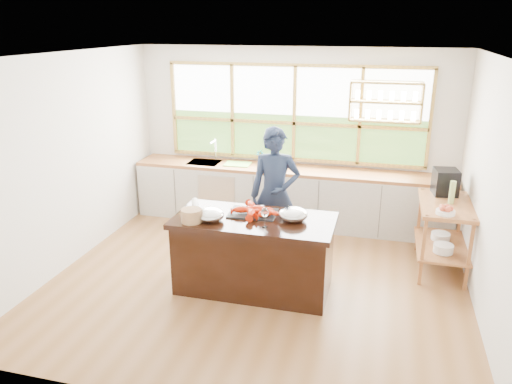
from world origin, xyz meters
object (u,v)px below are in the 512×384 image
(cook, at_px, (275,195))
(wicker_basket, at_px, (192,216))
(island, at_px, (254,253))
(espresso_machine, at_px, (445,182))

(cook, bearing_deg, wicker_basket, -130.86)
(island, distance_m, espresso_machine, 2.70)
(island, relative_size, espresso_machine, 5.53)
(cook, relative_size, wicker_basket, 7.57)
(espresso_machine, xyz_separation_m, wicker_basket, (-2.84, -1.74, -0.09))
(island, bearing_deg, espresso_machine, 33.66)
(espresso_machine, height_order, wicker_basket, espresso_machine)
(cook, relative_size, espresso_machine, 5.33)
(cook, height_order, wicker_basket, cook)
(cook, bearing_deg, island, -103.17)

